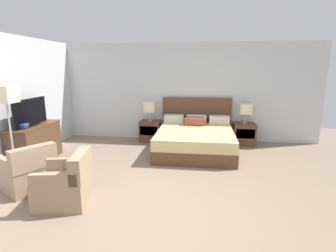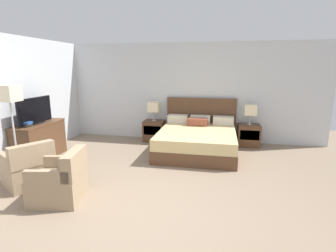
{
  "view_description": "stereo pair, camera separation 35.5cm",
  "coord_description": "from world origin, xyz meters",
  "px_view_note": "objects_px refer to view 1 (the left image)",
  "views": [
    {
      "loc": [
        0.63,
        -3.1,
        1.93
      ],
      "look_at": [
        -0.05,
        2.11,
        0.75
      ],
      "focal_mm": 28.0,
      "sensor_mm": 36.0,
      "label": 1
    },
    {
      "loc": [
        0.98,
        -3.04,
        1.93
      ],
      "look_at": [
        -0.05,
        2.11,
        0.75
      ],
      "focal_mm": 28.0,
      "sensor_mm": 36.0,
      "label": 2
    }
  ],
  "objects_px": {
    "nightstand_left": "(150,131)",
    "tv": "(30,113)",
    "floor_lamp": "(6,102)",
    "book_red_cover": "(21,128)",
    "armchair_by_window": "(29,172)",
    "nightstand_right": "(244,134)",
    "table_lamp_right": "(246,109)",
    "dresser": "(35,143)",
    "bed": "(195,139)",
    "table_lamp_left": "(150,107)",
    "book_blue_cover": "(21,127)",
    "book_small_top": "(21,125)",
    "armchair_companion": "(66,185)"
  },
  "relations": [
    {
      "from": "dresser",
      "to": "armchair_by_window",
      "type": "height_order",
      "value": "dresser"
    },
    {
      "from": "armchair_by_window",
      "to": "table_lamp_right",
      "type": "bearing_deg",
      "value": 38.64
    },
    {
      "from": "dresser",
      "to": "armchair_by_window",
      "type": "bearing_deg",
      "value": -60.38
    },
    {
      "from": "armchair_by_window",
      "to": "bed",
      "type": "bearing_deg",
      "value": 42.08
    },
    {
      "from": "tv",
      "to": "floor_lamp",
      "type": "xyz_separation_m",
      "value": [
        0.13,
        -0.76,
        0.31
      ]
    },
    {
      "from": "book_blue_cover",
      "to": "armchair_companion",
      "type": "relative_size",
      "value": 0.29
    },
    {
      "from": "nightstand_left",
      "to": "armchair_by_window",
      "type": "bearing_deg",
      "value": -114.25
    },
    {
      "from": "book_blue_cover",
      "to": "floor_lamp",
      "type": "relative_size",
      "value": 0.14
    },
    {
      "from": "nightstand_right",
      "to": "floor_lamp",
      "type": "distance_m",
      "value": 5.22
    },
    {
      "from": "bed",
      "to": "dresser",
      "type": "xyz_separation_m",
      "value": [
        -3.26,
        -1.15,
        0.11
      ]
    },
    {
      "from": "nightstand_left",
      "to": "book_blue_cover",
      "type": "height_order",
      "value": "book_blue_cover"
    },
    {
      "from": "bed",
      "to": "floor_lamp",
      "type": "relative_size",
      "value": 1.24
    },
    {
      "from": "nightstand_right",
      "to": "table_lamp_right",
      "type": "bearing_deg",
      "value": 90.0
    },
    {
      "from": "bed",
      "to": "book_red_cover",
      "type": "xyz_separation_m",
      "value": [
        -3.28,
        -1.5,
        0.5
      ]
    },
    {
      "from": "tv",
      "to": "book_blue_cover",
      "type": "relative_size",
      "value": 4.25
    },
    {
      "from": "table_lamp_right",
      "to": "dresser",
      "type": "height_order",
      "value": "table_lamp_right"
    },
    {
      "from": "floor_lamp",
      "to": "armchair_by_window",
      "type": "bearing_deg",
      "value": -34.95
    },
    {
      "from": "dresser",
      "to": "armchair_by_window",
      "type": "xyz_separation_m",
      "value": [
        0.68,
        -1.19,
        -0.12
      ]
    },
    {
      "from": "nightstand_left",
      "to": "book_red_cover",
      "type": "bearing_deg",
      "value": -133.09
    },
    {
      "from": "dresser",
      "to": "book_small_top",
      "type": "xyz_separation_m",
      "value": [
        -0.01,
        -0.35,
        0.46
      ]
    },
    {
      "from": "tv",
      "to": "armchair_by_window",
      "type": "bearing_deg",
      "value": -59.53
    },
    {
      "from": "nightstand_right",
      "to": "floor_lamp",
      "type": "bearing_deg",
      "value": -148.52
    },
    {
      "from": "table_lamp_right",
      "to": "book_red_cover",
      "type": "relative_size",
      "value": 2.46
    },
    {
      "from": "table_lamp_left",
      "to": "book_red_cover",
      "type": "bearing_deg",
      "value": -133.07
    },
    {
      "from": "table_lamp_right",
      "to": "book_small_top",
      "type": "bearing_deg",
      "value": -153.84
    },
    {
      "from": "nightstand_right",
      "to": "dresser",
      "type": "height_order",
      "value": "dresser"
    },
    {
      "from": "table_lamp_left",
      "to": "book_blue_cover",
      "type": "relative_size",
      "value": 2.16
    },
    {
      "from": "table_lamp_right",
      "to": "floor_lamp",
      "type": "distance_m",
      "value": 5.12
    },
    {
      "from": "table_lamp_right",
      "to": "dresser",
      "type": "relative_size",
      "value": 0.41
    },
    {
      "from": "nightstand_right",
      "to": "dresser",
      "type": "bearing_deg",
      "value": -157.51
    },
    {
      "from": "book_red_cover",
      "to": "armchair_by_window",
      "type": "relative_size",
      "value": 0.21
    },
    {
      "from": "floor_lamp",
      "to": "nightstand_right",
      "type": "bearing_deg",
      "value": 31.48
    },
    {
      "from": "nightstand_left",
      "to": "tv",
      "type": "bearing_deg",
      "value": -137.08
    },
    {
      "from": "armchair_companion",
      "to": "book_blue_cover",
      "type": "bearing_deg",
      "value": 141.64
    },
    {
      "from": "bed",
      "to": "table_lamp_left",
      "type": "bearing_deg",
      "value": 149.86
    },
    {
      "from": "book_small_top",
      "to": "floor_lamp",
      "type": "xyz_separation_m",
      "value": [
        0.14,
        -0.46,
        0.5
      ]
    },
    {
      "from": "book_small_top",
      "to": "tv",
      "type": "bearing_deg",
      "value": 87.83
    },
    {
      "from": "book_blue_cover",
      "to": "nightstand_left",
      "type": "bearing_deg",
      "value": 47.0
    },
    {
      "from": "nightstand_left",
      "to": "dresser",
      "type": "xyz_separation_m",
      "value": [
        -2.05,
        -1.86,
        0.13
      ]
    },
    {
      "from": "book_red_cover",
      "to": "floor_lamp",
      "type": "xyz_separation_m",
      "value": [
        0.15,
        -0.46,
        0.56
      ]
    },
    {
      "from": "table_lamp_right",
      "to": "tv",
      "type": "distance_m",
      "value": 4.87
    },
    {
      "from": "bed",
      "to": "tv",
      "type": "height_order",
      "value": "tv"
    },
    {
      "from": "armchair_by_window",
      "to": "floor_lamp",
      "type": "height_order",
      "value": "floor_lamp"
    },
    {
      "from": "bed",
      "to": "armchair_companion",
      "type": "xyz_separation_m",
      "value": [
        -1.77,
        -2.69,
        -0.01
      ]
    },
    {
      "from": "table_lamp_right",
      "to": "book_red_cover",
      "type": "bearing_deg",
      "value": -153.88
    },
    {
      "from": "table_lamp_right",
      "to": "tv",
      "type": "height_order",
      "value": "tv"
    },
    {
      "from": "book_red_cover",
      "to": "table_lamp_left",
      "type": "bearing_deg",
      "value": 46.93
    },
    {
      "from": "tv",
      "to": "floor_lamp",
      "type": "height_order",
      "value": "floor_lamp"
    },
    {
      "from": "table_lamp_right",
      "to": "floor_lamp",
      "type": "xyz_separation_m",
      "value": [
        -4.35,
        -2.67,
        0.45
      ]
    },
    {
      "from": "nightstand_right",
      "to": "armchair_by_window",
      "type": "height_order",
      "value": "armchair_by_window"
    }
  ]
}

